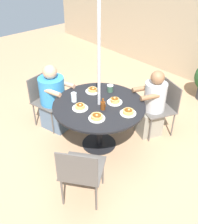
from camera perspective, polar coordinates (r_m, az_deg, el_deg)
The scene contains 16 objects.
ground_plane at distance 4.05m, azimuth -0.00°, elevation -6.94°, with size 12.00×12.00×0.00m, color tan.
patio_table at distance 3.68m, azimuth -0.00°, elevation 0.45°, with size 1.29×1.29×0.72m.
umbrella_pole at distance 3.42m, azimuth -0.00°, elevation 7.69°, with size 0.04×0.04×2.28m, color #ADADB2.
patio_chair_north at distance 4.34m, azimuth -11.43°, elevation 3.20°, with size 0.57×0.57×0.84m.
diner_north at distance 4.23m, azimuth -9.69°, elevation 2.43°, with size 0.56×0.49×1.08m.
patio_chair_east at distance 2.98m, azimuth -4.02°, elevation -12.55°, with size 0.66×0.66×0.84m.
patio_chair_south at distance 4.17m, azimuth 13.58°, elevation 1.55°, with size 0.61×0.61×0.84m.
diner_south at distance 4.08m, azimuth 11.52°, elevation 1.18°, with size 0.46×0.53×1.08m.
pancake_plate_a at distance 3.32m, azimuth -0.48°, elevation -1.13°, with size 0.21×0.21×0.06m.
pancake_plate_b at distance 3.92m, azimuth -1.39°, elevation 4.74°, with size 0.21×0.21×0.06m.
pancake_plate_c at distance 3.53m, azimuth -4.15°, elevation 1.08°, with size 0.21×0.21×0.07m.
pancake_plate_d at distance 3.66m, azimuth 3.47°, elevation 2.42°, with size 0.21×0.21×0.07m.
pancake_plate_e at distance 3.44m, azimuth 6.35°, elevation -0.03°, with size 0.21×0.21×0.06m.
syrup_bottle at distance 3.48m, azimuth 0.86°, elevation 1.47°, with size 0.09×0.07×0.16m.
coffee_cup at distance 3.92m, azimuth 2.45°, elevation 5.17°, with size 0.09×0.09×0.10m.
drinking_glass_a at distance 3.68m, azimuth -5.49°, elevation 3.24°, with size 0.08×0.08×0.13m, color silver.
Camera 1 is at (2.30, -2.05, 2.63)m, focal length 42.00 mm.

